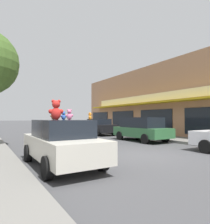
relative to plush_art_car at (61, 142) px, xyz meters
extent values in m
plane|color=#424244|center=(3.58, 0.01, -0.81)|extent=(260.00, 260.00, 0.00)
cube|color=gold|center=(10.60, 3.99, 2.17)|extent=(1.10, 25.46, 0.12)
cube|color=beige|center=(11.10, 3.99, 2.72)|extent=(0.08, 24.25, 0.70)
cube|color=black|center=(11.11, 1.47, 0.59)|extent=(0.06, 3.84, 2.00)
cube|color=black|center=(11.11, 6.52, 0.59)|extent=(0.06, 3.84, 2.00)
cube|color=black|center=(11.11, 11.57, 0.59)|extent=(0.06, 3.84, 2.00)
cube|color=black|center=(11.11, 16.62, 0.59)|extent=(0.06, 3.84, 2.00)
cube|color=beige|center=(0.00, 0.00, -0.16)|extent=(1.72, 4.21, 0.67)
cube|color=black|center=(0.00, 0.00, 0.46)|extent=(1.51, 2.32, 0.58)
cylinder|color=black|center=(-0.84, 1.31, -0.49)|extent=(0.20, 0.63, 0.63)
cylinder|color=black|center=(0.84, 1.30, -0.49)|extent=(0.20, 0.63, 0.63)
cylinder|color=black|center=(-0.84, -1.30, -0.49)|extent=(0.20, 0.63, 0.63)
cylinder|color=black|center=(0.84, -1.31, -0.49)|extent=(0.20, 0.63, 0.63)
ellipsoid|color=red|center=(-0.07, 0.40, 0.98)|extent=(0.41, 0.37, 0.45)
sphere|color=red|center=(-0.07, 0.40, 1.31)|extent=(0.34, 0.34, 0.28)
sphere|color=red|center=(0.03, 0.37, 1.42)|extent=(0.14, 0.14, 0.12)
sphere|color=red|center=(-0.17, 0.42, 1.42)|extent=(0.14, 0.14, 0.12)
sphere|color=#FF4741|center=(-0.04, 0.51, 1.29)|extent=(0.13, 0.13, 0.11)
sphere|color=red|center=(0.11, 0.38, 1.05)|extent=(0.20, 0.20, 0.16)
sphere|color=red|center=(-0.24, 0.47, 1.05)|extent=(0.20, 0.20, 0.16)
ellipsoid|color=blue|center=(0.26, 0.54, 0.85)|extent=(0.16, 0.14, 0.19)
sphere|color=blue|center=(0.26, 0.54, 0.99)|extent=(0.13, 0.13, 0.12)
sphere|color=blue|center=(0.30, 0.54, 1.04)|extent=(0.06, 0.06, 0.05)
sphere|color=blue|center=(0.21, 0.53, 1.04)|extent=(0.06, 0.06, 0.05)
sphere|color=#548DFF|center=(0.25, 0.59, 0.98)|extent=(0.05, 0.05, 0.05)
sphere|color=blue|center=(0.33, 0.56, 0.88)|extent=(0.08, 0.08, 0.07)
sphere|color=blue|center=(0.18, 0.54, 0.88)|extent=(0.08, 0.08, 0.07)
ellipsoid|color=green|center=(0.32, 0.65, 0.83)|extent=(0.16, 0.15, 0.15)
sphere|color=green|center=(0.32, 0.65, 0.94)|extent=(0.14, 0.14, 0.10)
sphere|color=green|center=(0.34, 0.63, 0.98)|extent=(0.06, 0.06, 0.04)
sphere|color=green|center=(0.29, 0.67, 0.98)|extent=(0.06, 0.06, 0.04)
sphere|color=#5ADA6D|center=(0.34, 0.68, 0.94)|extent=(0.05, 0.05, 0.04)
sphere|color=green|center=(0.37, 0.62, 0.86)|extent=(0.08, 0.08, 0.06)
sphere|color=green|center=(0.27, 0.70, 0.86)|extent=(0.08, 0.08, 0.06)
ellipsoid|color=black|center=(0.43, 0.96, 0.83)|extent=(0.17, 0.17, 0.17)
sphere|color=black|center=(0.43, 0.96, 0.96)|extent=(0.15, 0.15, 0.11)
sphere|color=black|center=(0.46, 0.94, 1.00)|extent=(0.06, 0.06, 0.04)
sphere|color=black|center=(0.40, 0.98, 1.00)|extent=(0.06, 0.06, 0.04)
sphere|color=#3A3A3D|center=(0.45, 1.00, 0.95)|extent=(0.06, 0.06, 0.04)
sphere|color=black|center=(0.49, 0.93, 0.86)|extent=(0.09, 0.09, 0.06)
sphere|color=black|center=(0.38, 1.01, 0.86)|extent=(0.09, 0.09, 0.06)
ellipsoid|color=beige|center=(0.05, 0.63, 0.85)|extent=(0.19, 0.17, 0.20)
sphere|color=beige|center=(0.05, 0.63, 1.00)|extent=(0.16, 0.16, 0.13)
sphere|color=beige|center=(0.09, 0.64, 1.05)|extent=(0.07, 0.07, 0.05)
sphere|color=beige|center=(0.01, 0.61, 1.05)|extent=(0.07, 0.07, 0.05)
sphere|color=white|center=(0.04, 0.68, 0.99)|extent=(0.06, 0.06, 0.05)
sphere|color=beige|center=(0.13, 0.66, 0.89)|extent=(0.09, 0.09, 0.07)
sphere|color=beige|center=(-0.03, 0.62, 0.89)|extent=(0.09, 0.09, 0.07)
ellipsoid|color=olive|center=(-0.01, 0.91, 0.86)|extent=(0.20, 0.19, 0.21)
sphere|color=olive|center=(-0.01, 0.91, 1.01)|extent=(0.17, 0.17, 0.14)
sphere|color=olive|center=(0.04, 0.89, 1.07)|extent=(0.07, 0.07, 0.06)
sphere|color=olive|center=(-0.05, 0.93, 1.07)|extent=(0.07, 0.07, 0.06)
sphere|color=tan|center=(0.01, 0.97, 1.01)|extent=(0.07, 0.07, 0.05)
sphere|color=olive|center=(0.08, 0.89, 0.89)|extent=(0.10, 0.10, 0.08)
sphere|color=olive|center=(-0.08, 0.95, 0.89)|extent=(0.10, 0.10, 0.08)
ellipsoid|color=orange|center=(0.56, -1.04, 0.83)|extent=(0.15, 0.15, 0.15)
sphere|color=orange|center=(0.56, -1.04, 0.94)|extent=(0.13, 0.13, 0.10)
sphere|color=orange|center=(0.58, -1.01, 0.97)|extent=(0.06, 0.06, 0.04)
sphere|color=orange|center=(0.54, -1.06, 0.97)|extent=(0.06, 0.06, 0.04)
sphere|color=#FFBA41|center=(0.53, -1.01, 0.93)|extent=(0.05, 0.05, 0.04)
sphere|color=orange|center=(0.59, -0.98, 0.85)|extent=(0.08, 0.08, 0.06)
sphere|color=orange|center=(0.52, -1.08, 0.85)|extent=(0.08, 0.08, 0.06)
ellipsoid|color=pink|center=(0.26, -0.05, 0.87)|extent=(0.23, 0.21, 0.23)
sphere|color=pink|center=(0.26, -0.05, 1.03)|extent=(0.20, 0.20, 0.15)
sphere|color=pink|center=(0.31, -0.08, 1.09)|extent=(0.08, 0.08, 0.06)
sphere|color=pink|center=(0.21, -0.03, 1.09)|extent=(0.08, 0.08, 0.06)
sphere|color=#FFA3DA|center=(0.29, 0.00, 1.03)|extent=(0.07, 0.07, 0.06)
sphere|color=pink|center=(0.35, -0.08, 0.91)|extent=(0.11, 0.11, 0.08)
sphere|color=pink|center=(0.18, 0.00, 0.91)|extent=(0.11, 0.11, 0.08)
cylinder|color=black|center=(6.45, -1.17, -0.49)|extent=(0.20, 0.63, 0.63)
cube|color=#336B3D|center=(7.32, 4.16, -0.18)|extent=(1.85, 4.40, 0.64)
cube|color=black|center=(7.32, 4.16, 0.50)|extent=(1.63, 2.94, 0.72)
cylinder|color=black|center=(6.42, 5.52, -0.49)|extent=(0.20, 0.63, 0.63)
cylinder|color=black|center=(8.23, 5.52, -0.49)|extent=(0.20, 0.63, 0.63)
cylinder|color=black|center=(6.42, 2.80, -0.49)|extent=(0.20, 0.63, 0.63)
cylinder|color=black|center=(8.23, 2.80, -0.49)|extent=(0.20, 0.63, 0.63)
cube|color=black|center=(7.32, 10.23, -0.15)|extent=(1.75, 4.15, 0.70)
cube|color=black|center=(7.32, 10.23, 0.47)|extent=(1.54, 2.18, 0.53)
cylinder|color=black|center=(6.47, 11.52, -0.49)|extent=(0.20, 0.63, 0.63)
cylinder|color=black|center=(8.18, 11.52, -0.49)|extent=(0.20, 0.63, 0.63)
cylinder|color=black|center=(6.47, 8.95, -0.49)|extent=(0.20, 0.63, 0.63)
cylinder|color=black|center=(8.18, 8.95, -0.49)|extent=(0.20, 0.63, 0.63)
camera|label=1|loc=(-2.30, -6.60, 0.82)|focal=32.00mm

